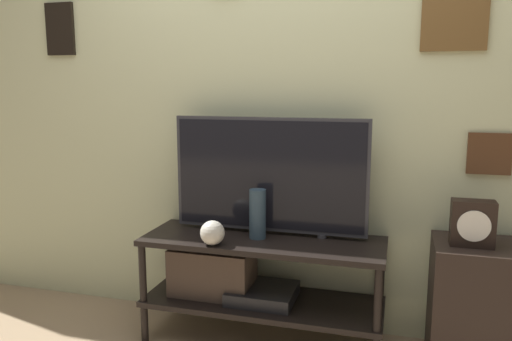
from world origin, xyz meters
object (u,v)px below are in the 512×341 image
Objects in this scene: mantel_clock at (473,223)px; vase_round_glass at (212,233)px; vase_tall_ceramic at (258,214)px; television at (269,175)px.

vase_round_glass is at bearing -172.36° from mantel_clock.
vase_tall_ceramic is 1.08m from mantel_clock.
mantel_clock is (1.08, -0.01, 0.03)m from vase_tall_ceramic.
vase_tall_ceramic is 1.21× the size of mantel_clock.
television reaches higher than mantel_clock.
television is at bearing 67.52° from vase_tall_ceramic.
vase_round_glass is 0.27m from vase_tall_ceramic.
vase_tall_ceramic is (0.19, 0.18, 0.07)m from vase_round_glass.
television reaches higher than vase_tall_ceramic.
vase_round_glass is 1.29m from mantel_clock.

